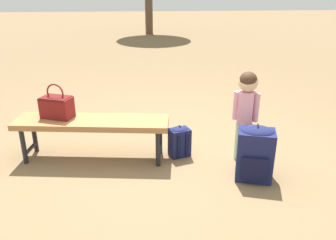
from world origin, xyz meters
The scene contains 6 objects.
ground_plane centered at (0.00, 0.00, 0.00)m, with size 40.00×40.00×0.00m, color brown.
park_bench centered at (-0.71, 0.00, 0.39)m, with size 1.64×0.59×0.45m.
handbag centered at (-1.08, 0.09, 0.58)m, with size 0.36×0.28×0.37m.
child_standing centered at (0.87, -0.16, 0.65)m, with size 0.24×0.20×0.97m.
backpack_large centered at (0.87, -0.54, 0.28)m, with size 0.40×0.36×0.57m.
backpack_small centered at (0.21, -0.01, 0.18)m, with size 0.25×0.23×0.36m.
Camera 1 is at (-0.19, -3.38, 1.78)m, focal length 36.84 mm.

